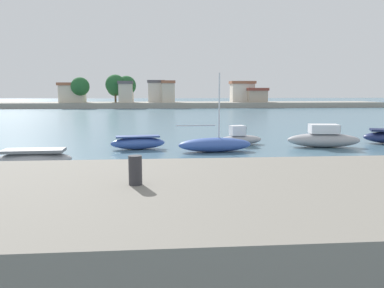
# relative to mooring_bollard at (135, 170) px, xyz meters

# --- Properties ---
(ground_plane) EXTENTS (400.00, 400.00, 0.00)m
(ground_plane) POSITION_rel_mooring_bollard_xyz_m (2.11, 7.92, -2.68)
(ground_plane) COLOR slate
(seawall_embankment) EXTENTS (76.47, 6.61, 2.36)m
(seawall_embankment) POSITION_rel_mooring_bollard_xyz_m (2.11, -0.16, -1.50)
(seawall_embankment) COLOR gray
(seawall_embankment) RESTS_ON ground
(mooring_bollard) EXTENTS (0.29, 0.29, 0.64)m
(mooring_bollard) POSITION_rel_mooring_bollard_xyz_m (0.00, 0.00, 0.00)
(mooring_bollard) COLOR #2D2D33
(mooring_bollard) RESTS_ON seawall_embankment
(moored_boat_1) EXTENTS (4.34, 1.77, 1.01)m
(moored_boat_1) POSITION_rel_mooring_bollard_xyz_m (-6.74, 14.44, -2.20)
(moored_boat_1) COLOR #9E9EA3
(moored_boat_1) RESTS_ON ground
(moored_boat_2) EXTENTS (4.16, 1.74, 1.01)m
(moored_boat_2) POSITION_rel_mooring_bollard_xyz_m (-1.10, 20.56, -2.19)
(moored_boat_2) COLOR #3856A8
(moored_boat_2) RESTS_ON ground
(moored_boat_3) EXTENTS (5.50, 1.96, 5.61)m
(moored_boat_3) POSITION_rel_mooring_bollard_xyz_m (4.49, 18.90, -2.15)
(moored_boat_3) COLOR #3856A8
(moored_boat_3) RESTS_ON ground
(moored_boat_4) EXTENTS (3.78, 1.94, 1.56)m
(moored_boat_4) POSITION_rel_mooring_bollard_xyz_m (7.03, 22.31, -2.14)
(moored_boat_4) COLOR #9E9EA3
(moored_boat_4) RESTS_ON ground
(moored_boat_5) EXTENTS (5.73, 2.51, 1.78)m
(moored_boat_5) POSITION_rel_mooring_bollard_xyz_m (13.20, 20.39, -1.99)
(moored_boat_5) COLOR #9E9EA3
(moored_boat_5) RESTS_ON ground
(mooring_buoy_2) EXTENTS (0.35, 0.35, 0.35)m
(mooring_buoy_2) POSITION_rel_mooring_bollard_xyz_m (15.62, 23.91, -2.50)
(mooring_buoy_2) COLOR yellow
(mooring_buoy_2) RESTS_ON ground
(distant_shoreline) EXTENTS (111.76, 11.96, 8.29)m
(distant_shoreline) POSITION_rel_mooring_bollard_xyz_m (0.55, 91.86, -0.57)
(distant_shoreline) COLOR #9E998C
(distant_shoreline) RESTS_ON ground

